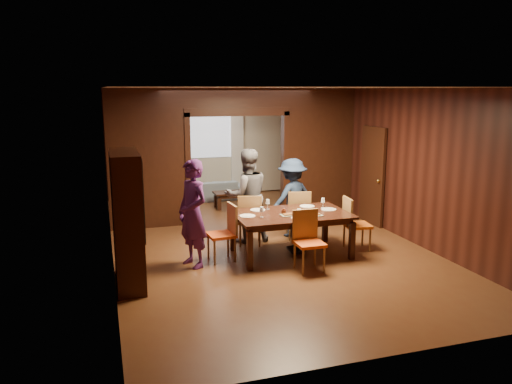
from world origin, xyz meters
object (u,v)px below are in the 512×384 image
object	(u,v)px
person_navy	(292,198)
chair_left	(221,233)
chair_far_l	(250,219)
person_grey	(247,196)
dining_table	(291,234)
sofa	(210,190)
person_purple	(193,214)
chair_far_r	(298,214)
coffee_table	(230,200)
chair_right	(357,223)
hutch	(127,219)
chair_near	(309,242)

from	to	relation	value
person_navy	chair_left	distance (m)	1.98
chair_far_l	person_grey	bearing A→B (deg)	-76.06
dining_table	person_grey	bearing A→B (deg)	116.46
person_grey	sofa	world-z (taller)	person_grey
person_purple	sofa	bearing A→B (deg)	140.45
person_navy	chair_far_r	xyz separation A→B (m)	(0.05, -0.18, -0.29)
coffee_table	chair_right	xyz separation A→B (m)	(1.40, -3.84, 0.28)
chair_left	chair_far_r	world-z (taller)	same
sofa	chair_left	xyz separation A→B (m)	(-0.83, -4.74, 0.23)
chair_far_l	chair_far_r	world-z (taller)	same
coffee_table	hutch	world-z (taller)	hutch
chair_left	chair_right	distance (m)	2.51
hutch	chair_right	bearing A→B (deg)	6.50
chair_right	chair_far_l	distance (m)	1.99
sofa	hutch	world-z (taller)	hutch
person_grey	chair_far_r	xyz separation A→B (m)	(1.00, -0.11, -0.41)
hutch	dining_table	bearing A→B (deg)	10.77
sofa	chair_right	bearing A→B (deg)	107.41
chair_right	chair_far_r	xyz separation A→B (m)	(-0.78, 0.97, 0.00)
chair_far_r	chair_near	xyz separation A→B (m)	(-0.49, -1.72, 0.00)
dining_table	chair_far_r	xyz separation A→B (m)	(0.49, 0.91, 0.10)
chair_far_l	chair_far_r	size ratio (longest dim) A/B	1.00
person_navy	dining_table	xyz separation A→B (m)	(-0.44, -1.08, -0.40)
chair_near	chair_far_l	bearing A→B (deg)	107.36
person_purple	hutch	world-z (taller)	hutch
dining_table	coffee_table	size ratio (longest dim) A/B	2.49
chair_right	hutch	distance (m)	4.12
coffee_table	chair_far_l	distance (m)	3.00
person_navy	hutch	distance (m)	3.62
coffee_table	chair_right	world-z (taller)	chair_right
person_navy	chair_right	bearing A→B (deg)	106.64
sofa	chair_right	world-z (taller)	chair_right
coffee_table	chair_left	xyz separation A→B (m)	(-1.10, -3.70, 0.28)
sofa	chair_right	xyz separation A→B (m)	(1.67, -4.89, 0.23)
chair_far_r	chair_right	bearing A→B (deg)	141.01
coffee_table	chair_left	distance (m)	3.87
coffee_table	chair_far_r	xyz separation A→B (m)	(0.63, -2.87, 0.28)
coffee_table	chair_near	distance (m)	4.60
person_grey	chair_right	xyz separation A→B (m)	(1.77, -1.08, -0.41)
chair_right	chair_near	world-z (taller)	same
chair_left	chair_far_r	bearing A→B (deg)	110.76
dining_table	chair_right	bearing A→B (deg)	-3.07
chair_far_r	dining_table	bearing A→B (deg)	73.88
person_purple	chair_far_r	bearing A→B (deg)	88.93
coffee_table	sofa	bearing A→B (deg)	104.43
coffee_table	chair_near	bearing A→B (deg)	-88.30
person_purple	person_grey	xyz separation A→B (m)	(1.23, 1.06, 0.00)
person_purple	chair_left	bearing A→B (deg)	79.62
chair_left	chair_far_l	size ratio (longest dim) A/B	1.00
chair_right	person_navy	bearing A→B (deg)	43.18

